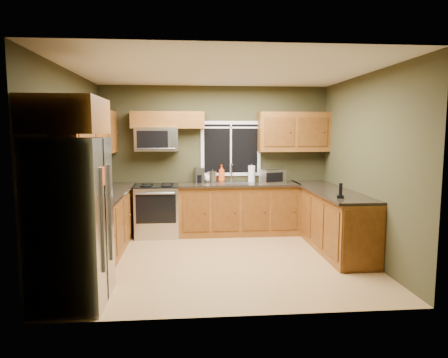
{
  "coord_description": "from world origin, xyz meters",
  "views": [
    {
      "loc": [
        -0.46,
        -5.63,
        1.86
      ],
      "look_at": [
        0.05,
        0.35,
        1.15
      ],
      "focal_mm": 32.0,
      "sensor_mm": 36.0,
      "label": 1
    }
  ],
  "objects": [
    {
      "name": "window",
      "position": [
        0.3,
        1.78,
        1.55
      ],
      "size": [
        1.12,
        0.03,
        1.02
      ],
      "color": "white",
      "rests_on": "back_wall"
    },
    {
      "name": "countertop_left",
      "position": [
        -1.78,
        0.48,
        0.92
      ],
      "size": [
        0.65,
        2.65,
        0.04
      ],
      "primitive_type": "cube",
      "color": "black",
      "rests_on": "base_cabinets_left"
    },
    {
      "name": "front_wall",
      "position": [
        0.0,
        -1.8,
        1.35
      ],
      "size": [
        4.2,
        0.0,
        4.2
      ],
      "primitive_type": "plane",
      "rotation": [
        -1.57,
        0.0,
        0.0
      ],
      "color": "#35331D",
      "rests_on": "ground"
    },
    {
      "name": "upper_cabinet_over_fridge",
      "position": [
        -1.74,
        -1.3,
        2.03
      ],
      "size": [
        0.72,
        0.9,
        0.38
      ],
      "primitive_type": "cube",
      "color": "brown",
      "rests_on": "left_wall"
    },
    {
      "name": "paper_towel_roll",
      "position": [
        0.67,
        1.64,
        1.09
      ],
      "size": [
        0.16,
        0.16,
        0.33
      ],
      "color": "white",
      "rests_on": "countertop_back"
    },
    {
      "name": "floor",
      "position": [
        0.0,
        0.0,
        0.0
      ],
      "size": [
        4.2,
        4.2,
        0.0
      ],
      "primitive_type": "plane",
      "color": "#A07846",
      "rests_on": "ground"
    },
    {
      "name": "soap_bottle_a",
      "position": [
        0.12,
        1.7,
        1.1
      ],
      "size": [
        0.16,
        0.16,
        0.31
      ],
      "primitive_type": "imported",
      "rotation": [
        0.0,
        0.0,
        -0.39
      ],
      "color": "#D84814",
      "rests_on": "countertop_back"
    },
    {
      "name": "base_cabinets_left",
      "position": [
        -1.8,
        0.48,
        0.45
      ],
      "size": [
        0.6,
        2.65,
        0.9
      ],
      "primitive_type": "cube",
      "color": "brown",
      "rests_on": "ground"
    },
    {
      "name": "soap_bottle_c",
      "position": [
        -0.13,
        1.7,
        1.03
      ],
      "size": [
        0.18,
        0.18,
        0.18
      ],
      "primitive_type": "imported",
      "rotation": [
        0.0,
        0.0,
        -0.36
      ],
      "color": "white",
      "rests_on": "countertop_back"
    },
    {
      "name": "upper_cabinets_back_left",
      "position": [
        -0.85,
        1.64,
        2.07
      ],
      "size": [
        1.3,
        0.33,
        0.3
      ],
      "primitive_type": "cube",
      "color": "brown",
      "rests_on": "back_wall"
    },
    {
      "name": "base_cabinets_back",
      "position": [
        0.42,
        1.5,
        0.45
      ],
      "size": [
        2.17,
        0.6,
        0.9
      ],
      "primitive_type": "cube",
      "color": "brown",
      "rests_on": "ground"
    },
    {
      "name": "sink",
      "position": [
        0.3,
        1.49,
        0.95
      ],
      "size": [
        0.6,
        0.42,
        0.36
      ],
      "color": "slate",
      "rests_on": "countertop_back"
    },
    {
      "name": "back_wall",
      "position": [
        0.0,
        1.8,
        1.35
      ],
      "size": [
        4.2,
        0.0,
        4.2
      ],
      "primitive_type": "plane",
      "rotation": [
        1.57,
        0.0,
        0.0
      ],
      "color": "#35331D",
      "rests_on": "ground"
    },
    {
      "name": "right_wall",
      "position": [
        2.1,
        0.0,
        1.35
      ],
      "size": [
        0.0,
        3.6,
        3.6
      ],
      "primitive_type": "plane",
      "rotation": [
        1.57,
        0.0,
        -1.57
      ],
      "color": "#35331D",
      "rests_on": "ground"
    },
    {
      "name": "countertop_back",
      "position": [
        0.42,
        1.48,
        0.92
      ],
      "size": [
        2.17,
        0.65,
        0.04
      ],
      "primitive_type": "cube",
      "color": "black",
      "rests_on": "base_cabinets_back"
    },
    {
      "name": "ceiling",
      "position": [
        0.0,
        0.0,
        2.7
      ],
      "size": [
        4.2,
        4.2,
        0.0
      ],
      "primitive_type": "plane",
      "rotation": [
        3.14,
        0.0,
        0.0
      ],
      "color": "white",
      "rests_on": "back_wall"
    },
    {
      "name": "cordless_phone",
      "position": [
        1.63,
        -0.28,
        1.0
      ],
      "size": [
        0.12,
        0.12,
        0.21
      ],
      "color": "black",
      "rests_on": "countertop_peninsula"
    },
    {
      "name": "base_cabinets_peninsula",
      "position": [
        1.8,
        0.54,
        0.45
      ],
      "size": [
        0.6,
        2.52,
        0.9
      ],
      "color": "brown",
      "rests_on": "ground"
    },
    {
      "name": "refrigerator",
      "position": [
        -1.74,
        -1.3,
        0.9
      ],
      "size": [
        0.74,
        0.9,
        1.8
      ],
      "color": "#B7B7BC",
      "rests_on": "ground"
    },
    {
      "name": "coffee_maker",
      "position": [
        -0.3,
        1.64,
        1.07
      ],
      "size": [
        0.2,
        0.24,
        0.27
      ],
      "color": "slate",
      "rests_on": "countertop_back"
    },
    {
      "name": "toaster_oven",
      "position": [
        1.02,
        1.4,
        1.06
      ],
      "size": [
        0.48,
        0.43,
        0.25
      ],
      "color": "#B7B7BC",
      "rests_on": "countertop_back"
    },
    {
      "name": "upper_cabinets_back_right",
      "position": [
        1.45,
        1.64,
        1.86
      ],
      "size": [
        1.3,
        0.33,
        0.72
      ],
      "primitive_type": "cube",
      "color": "brown",
      "rests_on": "back_wall"
    },
    {
      "name": "range",
      "position": [
        -1.05,
        1.47,
        0.47
      ],
      "size": [
        0.76,
        0.69,
        0.94
      ],
      "color": "#B7B7BC",
      "rests_on": "ground"
    },
    {
      "name": "left_wall",
      "position": [
        -2.1,
        0.0,
        1.35
      ],
      "size": [
        0.0,
        3.6,
        3.6
      ],
      "primitive_type": "plane",
      "rotation": [
        1.57,
        0.0,
        1.57
      ],
      "color": "#35331D",
      "rests_on": "ground"
    },
    {
      "name": "kettle",
      "position": [
        -0.05,
        1.65,
        1.05
      ],
      "size": [
        0.16,
        0.16,
        0.25
      ],
      "color": "#B7B7BC",
      "rests_on": "countertop_back"
    },
    {
      "name": "microwave",
      "position": [
        -1.05,
        1.61,
        1.73
      ],
      "size": [
        0.76,
        0.41,
        0.42
      ],
      "color": "#B7B7BC",
      "rests_on": "back_wall"
    },
    {
      "name": "countertop_peninsula",
      "position": [
        1.78,
        0.55,
        0.92
      ],
      "size": [
        0.65,
        2.5,
        0.04
      ],
      "primitive_type": "cube",
      "color": "black",
      "rests_on": "base_cabinets_peninsula"
    },
    {
      "name": "upper_cabinets_left",
      "position": [
        -1.94,
        0.48,
        1.86
      ],
      "size": [
        0.33,
        2.65,
        0.72
      ],
      "primitive_type": "cube",
      "color": "brown",
      "rests_on": "left_wall"
    }
  ]
}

